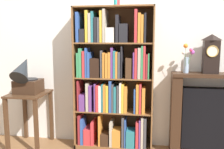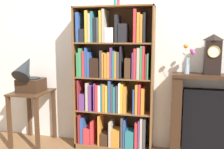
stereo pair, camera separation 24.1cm
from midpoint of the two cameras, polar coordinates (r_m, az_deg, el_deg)
wall_back at (r=3.28m, az=4.27°, el=6.17°), size 4.62×0.08×2.61m
bookshelf at (r=3.15m, az=2.32°, el=-2.17°), size 0.99×0.30×1.81m
side_table_left at (r=3.50m, az=-15.93°, el=-6.82°), size 0.46×0.53×0.72m
gramophone at (r=3.37m, az=-16.70°, el=-0.37°), size 0.31×0.45×0.53m
fireplace_mantel at (r=3.29m, az=24.23°, el=-8.84°), size 0.99×0.26×1.01m
mantel_clock at (r=3.13m, az=24.14°, el=4.21°), size 0.18×0.14×0.46m
flower_vase at (r=3.08m, az=19.09°, el=3.13°), size 0.14×0.16×0.36m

